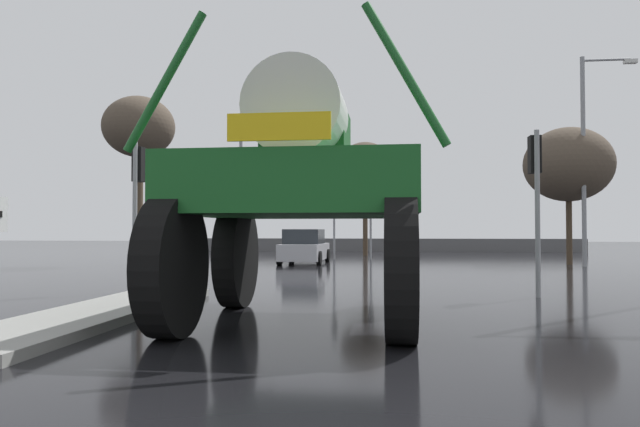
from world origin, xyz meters
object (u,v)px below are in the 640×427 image
object	(u,v)px
bare_tree_left	(139,129)
sedan_ahead	(304,247)
traffic_signal_near_left	(138,183)
streetlight_far_right	(588,149)
bare_tree_far_center	(365,165)
traffic_signal_near_right	(535,176)
traffic_signal_far_left	(371,210)
bare_tree_right	(568,165)
traffic_signal_far_right	(334,201)
oversize_sprayer	(303,195)
streetlight_far_left	(244,183)

from	to	relation	value
bare_tree_left	sedan_ahead	bearing A→B (deg)	14.42
sedan_ahead	traffic_signal_near_left	xyz separation A→B (m)	(-2.22, -12.51, 1.90)
bare_tree_left	streetlight_far_right	bearing A→B (deg)	3.02
bare_tree_far_center	traffic_signal_near_left	bearing A→B (deg)	-102.04
traffic_signal_near_right	traffic_signal_far_left	size ratio (longest dim) A/B	1.07
traffic_signal_far_left	bare_tree_far_center	size ratio (longest dim) A/B	0.52
traffic_signal_near_right	bare_tree_right	size ratio (longest dim) A/B	0.62
traffic_signal_far_left	streetlight_far_right	size ratio (longest dim) A/B	0.40
traffic_signal_far_right	traffic_signal_near_right	bearing A→B (deg)	-69.89
traffic_signal_far_right	streetlight_far_right	xyz separation A→B (m)	(10.87, -4.92, 1.81)
traffic_signal_far_left	bare_tree_far_center	xyz separation A→B (m)	(-0.48, 4.59, 2.82)
traffic_signal_near_right	bare_tree_far_center	world-z (taller)	bare_tree_far_center
bare_tree_left	bare_tree_far_center	world-z (taller)	bare_tree_left
oversize_sprayer	streetlight_far_left	xyz separation A→B (m)	(-6.34, 21.28, 1.93)
traffic_signal_near_left	traffic_signal_near_right	bearing A→B (deg)	-0.01
traffic_signal_near_left	traffic_signal_near_right	world-z (taller)	traffic_signal_near_right
traffic_signal_near_left	sedan_ahead	bearing A→B (deg)	79.95
traffic_signal_near_left	streetlight_far_left	bearing A→B (deg)	95.66
traffic_signal_near_left	bare_tree_left	size ratio (longest dim) A/B	0.50
traffic_signal_far_left	streetlight_far_right	bearing A→B (deg)	-28.65
traffic_signal_near_left	bare_tree_left	distance (m)	12.15
traffic_signal_near_left	traffic_signal_far_right	size ratio (longest dim) A/B	0.88
bare_tree_far_center	bare_tree_right	bearing A→B (deg)	-41.82
streetlight_far_right	traffic_signal_near_right	bearing A→B (deg)	-112.18
sedan_ahead	bare_tree_far_center	distance (m)	10.13
oversize_sprayer	streetlight_far_left	distance (m)	22.29
sedan_ahead	traffic_signal_near_left	world-z (taller)	traffic_signal_near_left
traffic_signal_far_left	bare_tree_left	distance (m)	11.87
oversize_sprayer	sedan_ahead	world-z (taller)	oversize_sprayer
traffic_signal_far_left	streetlight_far_left	bearing A→B (deg)	176.61
sedan_ahead	streetlight_far_right	distance (m)	12.52
traffic_signal_far_left	traffic_signal_far_right	size ratio (longest dim) A/B	0.84
traffic_signal_near_right	bare_tree_left	xyz separation A→B (m)	(-13.98, 10.73, 3.13)
traffic_signal_near_left	traffic_signal_far_left	bearing A→B (deg)	73.25
bare_tree_left	traffic_signal_far_left	bearing A→B (deg)	31.28
traffic_signal_far_left	bare_tree_far_center	world-z (taller)	bare_tree_far_center
sedan_ahead	streetlight_far_left	bearing A→B (deg)	42.12
traffic_signal_near_right	traffic_signal_near_left	bearing A→B (deg)	179.99
traffic_signal_far_right	streetlight_far_left	bearing A→B (deg)	175.21
streetlight_far_left	bare_tree_right	world-z (taller)	streetlight_far_left
traffic_signal_far_left	traffic_signal_far_right	xyz separation A→B (m)	(-1.85, -0.01, 0.47)
sedan_ahead	bare_tree_left	bearing A→B (deg)	105.75
streetlight_far_right	bare_tree_left	world-z (taller)	streetlight_far_right
streetlight_far_right	bare_tree_left	bearing A→B (deg)	-176.98
sedan_ahead	traffic_signal_far_right	distance (m)	4.79
traffic_signal_far_left	bare_tree_far_center	distance (m)	5.40
traffic_signal_far_left	bare_tree_right	distance (m)	9.52
streetlight_far_left	bare_tree_left	xyz separation A→B (m)	(-3.04, -6.32, 1.86)
traffic_signal_near_left	bare_tree_far_center	xyz separation A→B (m)	(4.53, 21.23, 2.71)
traffic_signal_near_left	bare_tree_right	distance (m)	18.97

